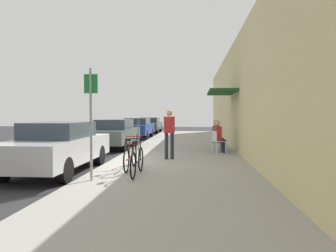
# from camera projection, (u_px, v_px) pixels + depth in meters

# --- Properties ---
(ground_plane) EXTENTS (60.00, 60.00, 0.00)m
(ground_plane) POSITION_uv_depth(u_px,v_px,m) (109.00, 165.00, 10.16)
(ground_plane) COLOR #2D2D30
(sidewalk_slab) EXTENTS (4.50, 32.00, 0.12)m
(sidewalk_slab) POSITION_uv_depth(u_px,v_px,m) (180.00, 156.00, 11.96)
(sidewalk_slab) COLOR #9E9B93
(sidewalk_slab) RESTS_ON ground_plane
(building_facade) EXTENTS (1.40, 32.00, 4.81)m
(building_facade) POSITION_uv_depth(u_px,v_px,m) (243.00, 94.00, 11.68)
(building_facade) COLOR beige
(building_facade) RESTS_ON ground_plane
(parked_car_0) EXTENTS (1.80, 4.40, 1.43)m
(parked_car_0) POSITION_uv_depth(u_px,v_px,m) (58.00, 146.00, 8.86)
(parked_car_0) COLOR #B7B7BC
(parked_car_0) RESTS_ON ground_plane
(parked_car_1) EXTENTS (1.80, 4.40, 1.40)m
(parked_car_1) POSITION_uv_depth(u_px,v_px,m) (114.00, 133.00, 15.08)
(parked_car_1) COLOR #47514C
(parked_car_1) RESTS_ON ground_plane
(parked_car_2) EXTENTS (1.80, 4.40, 1.38)m
(parked_car_2) POSITION_uv_depth(u_px,v_px,m) (137.00, 128.00, 21.28)
(parked_car_2) COLOR navy
(parked_car_2) RESTS_ON ground_plane
(parked_car_3) EXTENTS (1.80, 4.40, 1.36)m
(parked_car_3) POSITION_uv_depth(u_px,v_px,m) (150.00, 125.00, 27.35)
(parked_car_3) COLOR #47514C
(parked_car_3) RESTS_ON ground_plane
(parking_meter) EXTENTS (0.12, 0.10, 1.32)m
(parking_meter) POSITION_uv_depth(u_px,v_px,m) (138.00, 133.00, 13.03)
(parking_meter) COLOR slate
(parking_meter) RESTS_ON sidewalk_slab
(street_sign) EXTENTS (0.32, 0.06, 2.60)m
(street_sign) POSITION_uv_depth(u_px,v_px,m) (91.00, 115.00, 7.17)
(street_sign) COLOR gray
(street_sign) RESTS_ON sidewalk_slab
(bicycle_0) EXTENTS (0.46, 1.71, 0.90)m
(bicycle_0) POSITION_uv_depth(u_px,v_px,m) (137.00, 161.00, 7.83)
(bicycle_0) COLOR black
(bicycle_0) RESTS_ON sidewalk_slab
(bicycle_1) EXTENTS (0.46, 1.71, 0.90)m
(bicycle_1) POSITION_uv_depth(u_px,v_px,m) (130.00, 157.00, 8.65)
(bicycle_1) COLOR black
(bicycle_1) RESTS_ON sidewalk_slab
(cafe_chair_0) EXTENTS (0.55, 0.55, 0.87)m
(cafe_chair_0) POSITION_uv_depth(u_px,v_px,m) (217.00, 140.00, 12.25)
(cafe_chair_0) COLOR silver
(cafe_chair_0) RESTS_ON sidewalk_slab
(seated_patron_0) EXTENTS (0.50, 0.46, 1.29)m
(seated_patron_0) POSITION_uv_depth(u_px,v_px,m) (219.00, 135.00, 12.26)
(seated_patron_0) COLOR #232838
(seated_patron_0) RESTS_ON sidewalk_slab
(cafe_chair_1) EXTENTS (0.53, 0.53, 0.87)m
(cafe_chair_1) POSITION_uv_depth(u_px,v_px,m) (216.00, 138.00, 13.20)
(cafe_chair_1) COLOR silver
(cafe_chair_1) RESTS_ON sidewalk_slab
(seated_patron_1) EXTENTS (0.49, 0.44, 1.29)m
(seated_patron_1) POSITION_uv_depth(u_px,v_px,m) (217.00, 134.00, 13.18)
(seated_patron_1) COLOR #232838
(seated_patron_1) RESTS_ON sidewalk_slab
(pedestrian_standing) EXTENTS (0.36, 0.22, 1.70)m
(pedestrian_standing) POSITION_uv_depth(u_px,v_px,m) (169.00, 130.00, 10.58)
(pedestrian_standing) COLOR #232838
(pedestrian_standing) RESTS_ON sidewalk_slab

